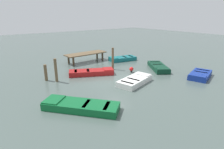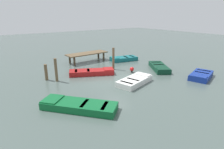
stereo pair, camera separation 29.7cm
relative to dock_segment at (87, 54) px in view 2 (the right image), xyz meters
name	(u,v)px [view 2 (the right image)]	position (x,y,z in m)	size (l,w,h in m)	color
ground_plane	(112,79)	(-1.01, -6.01, -0.82)	(80.00, 80.00, 0.00)	#4C5B56
dock_segment	(87,54)	(0.00, 0.00, 0.00)	(4.51, 1.69, 0.95)	brown
rowboat_white	(135,81)	(-0.25, -7.85, -0.60)	(3.23, 2.11, 0.46)	silver
rowboat_dark_green	(159,67)	(4.04, -6.41, -0.60)	(2.81, 3.44, 0.46)	#0C3823
rowboat_green	(79,105)	(-5.36, -9.03, -0.60)	(3.62, 3.91, 0.46)	#0F602D
rowboat_teal	(124,59)	(3.50, -1.83, -0.60)	(3.07, 1.81, 0.46)	#14666B
rowboat_red	(92,72)	(-1.76, -4.15, -0.60)	(3.82, 2.63, 0.46)	maroon
rowboat_blue	(201,75)	(4.93, -9.98, -0.60)	(2.97, 2.12, 0.46)	navy
mooring_piling_near_left	(56,70)	(-4.78, -4.03, 0.08)	(0.21, 0.21, 1.79)	brown
mooring_piling_center	(46,72)	(-5.33, -3.31, -0.19)	(0.23, 0.23, 1.26)	brown
mooring_piling_mid_right	(113,59)	(0.61, -3.93, 0.19)	(0.21, 0.21, 2.02)	brown
marker_buoy	(132,69)	(1.38, -5.65, -0.53)	(0.36, 0.36, 0.48)	#262626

